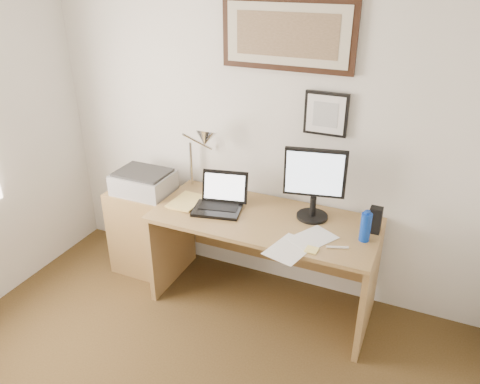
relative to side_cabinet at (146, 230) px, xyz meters
The scene contains 17 objects.
wall_back 1.32m from the side_cabinet, 19.18° to the left, with size 3.50×0.02×2.50m, color silver.
side_cabinet is the anchor object (origin of this frame).
water_bottle 1.84m from the side_cabinet, ahead, with size 0.07×0.07×0.20m, color #0C34A3.
bottle_cap 1.87m from the side_cabinet, ahead, with size 0.04×0.04×0.02m, color #0C34A3.
speaker 1.87m from the side_cabinet, ahead, with size 0.08×0.07×0.18m, color black.
paper_sheet_a 1.46m from the side_cabinet, 14.66° to the right, with size 0.22×0.32×0.00m, color silver.
paper_sheet_b 1.52m from the side_cabinet, ahead, with size 0.21×0.29×0.00m, color silver.
sticky_pad 1.58m from the side_cabinet, 12.04° to the right, with size 0.08×0.08×0.01m, color #FFEA78.
marker_pen 1.70m from the side_cabinet, ahead, with size 0.02×0.02×0.14m, color white.
book 0.54m from the side_cabinet, 10.92° to the right, with size 0.21×0.28×0.02m, color #E2C56A.
desk 1.08m from the side_cabinet, ahead, with size 1.60×0.70×0.75m.
laptop 0.85m from the side_cabinet, ahead, with size 0.38×0.36×0.26m.
lcd_monitor 1.54m from the side_cabinet, ahead, with size 0.42×0.22×0.52m.
printer 0.45m from the side_cabinet, 15.98° to the right, with size 0.44×0.34×0.18m.
desk_lamp 0.98m from the side_cabinet, 14.38° to the left, with size 0.29×0.27×0.53m.
picture_large 1.93m from the side_cabinet, 15.25° to the left, with size 0.92×0.04×0.47m.
picture_small 1.77m from the side_cabinet, 12.05° to the left, with size 0.30×0.03×0.30m.
Camera 1 is at (1.16, -1.07, 2.38)m, focal length 35.00 mm.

